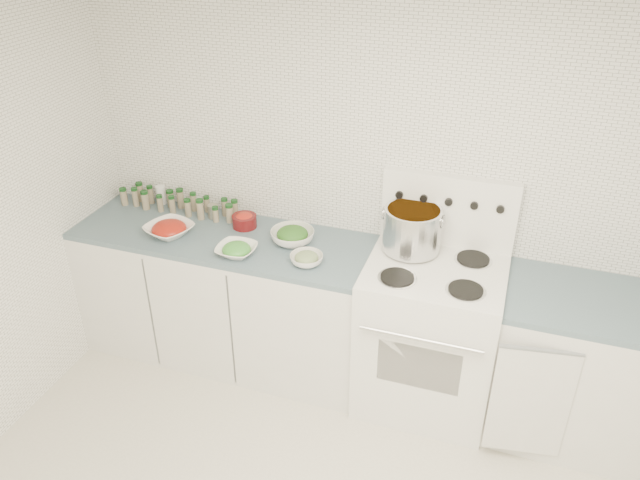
{
  "coord_description": "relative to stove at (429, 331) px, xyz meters",
  "views": [
    {
      "loc": [
        0.8,
        -1.74,
        2.77
      ],
      "look_at": [
        -0.18,
        1.14,
        1.01
      ],
      "focal_mm": 35.0,
      "sensor_mm": 36.0,
      "label": 1
    }
  ],
  "objects": [
    {
      "name": "bowl_pepper",
      "position": [
        -1.22,
        0.15,
        0.45
      ],
      "size": [
        0.15,
        0.15,
        0.09
      ],
      "color": "#540E10",
      "rests_on": "counter_left"
    },
    {
      "name": "bowl_tomato",
      "position": [
        -1.61,
        -0.1,
        0.44
      ],
      "size": [
        0.35,
        0.35,
        0.09
      ],
      "color": "white",
      "rests_on": "counter_left"
    },
    {
      "name": "counter_right",
      "position": [
        0.82,
        0.0,
        -0.05
      ],
      "size": [
        0.89,
        0.69,
        0.9
      ],
      "color": "white",
      "rests_on": "ground"
    },
    {
      "name": "bowl_broccoli",
      "position": [
        -0.86,
        0.06,
        0.45
      ],
      "size": [
        0.32,
        0.32,
        0.1
      ],
      "color": "white",
      "rests_on": "counter_left"
    },
    {
      "name": "stove",
      "position": [
        0.0,
        0.0,
        0.0
      ],
      "size": [
        0.76,
        0.7,
        1.36
      ],
      "color": "white",
      "rests_on": "ground"
    },
    {
      "name": "counter_left",
      "position": [
        -1.3,
        0.0,
        -0.05
      ],
      "size": [
        1.85,
        0.62,
        0.9
      ],
      "color": "white",
      "rests_on": "ground"
    },
    {
      "name": "spice_cluster",
      "position": [
        -1.71,
        0.2,
        0.47
      ],
      "size": [
        0.82,
        0.15,
        0.14
      ],
      "color": "gray",
      "rests_on": "counter_left"
    },
    {
      "name": "tin_can",
      "position": [
        -1.46,
        0.19,
        0.45
      ],
      "size": [
        0.09,
        0.09,
        0.09
      ],
      "primitive_type": "cylinder",
      "rotation": [
        0.0,
        0.0,
        0.38
      ],
      "color": "gray",
      "rests_on": "counter_left"
    },
    {
      "name": "bowl_snowpea",
      "position": [
        -1.12,
        -0.17,
        0.44
      ],
      "size": [
        0.23,
        0.23,
        0.08
      ],
      "color": "white",
      "rests_on": "counter_left"
    },
    {
      "name": "room_walls",
      "position": [
        -0.48,
        -1.19,
        1.06
      ],
      "size": [
        3.54,
        3.04,
        2.52
      ],
      "color": "white",
      "rests_on": "ground"
    },
    {
      "name": "bowl_zucchini",
      "position": [
        -0.7,
        -0.14,
        0.44
      ],
      "size": [
        0.2,
        0.2,
        0.08
      ],
      "color": "white",
      "rests_on": "counter_left"
    },
    {
      "name": "salt_canister",
      "position": [
        -1.88,
        0.26,
        0.47
      ],
      "size": [
        0.07,
        0.07,
        0.13
      ],
      "primitive_type": "cylinder",
      "rotation": [
        0.0,
        0.0,
        -0.13
      ],
      "color": "white",
      "rests_on": "counter_left"
    },
    {
      "name": "stock_pot",
      "position": [
        -0.17,
        0.14,
        0.59
      ],
      "size": [
        0.35,
        0.33,
        0.25
      ],
      "rotation": [
        0.0,
        0.0,
        0.36
      ],
      "color": "silver",
      "rests_on": "stove"
    }
  ]
}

